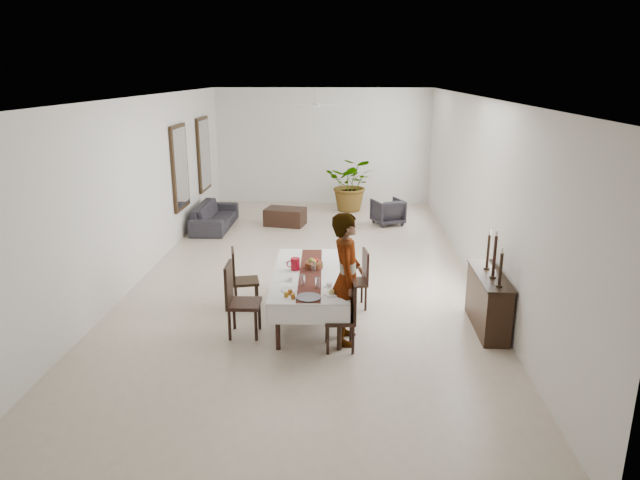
% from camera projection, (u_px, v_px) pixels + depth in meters
% --- Properties ---
extents(floor, '(6.00, 12.00, 0.00)m').
position_uv_depth(floor, '(308.00, 273.00, 10.65)').
color(floor, beige).
rests_on(floor, ground).
extents(ceiling, '(6.00, 12.00, 0.02)m').
position_uv_depth(ceiling, '(307.00, 97.00, 9.75)').
color(ceiling, white).
rests_on(ceiling, wall_back).
extents(wall_back, '(6.00, 0.02, 3.20)m').
position_uv_depth(wall_back, '(323.00, 147.00, 15.95)').
color(wall_back, silver).
rests_on(wall_back, floor).
extents(wall_front, '(6.00, 0.02, 3.20)m').
position_uv_depth(wall_front, '(252.00, 339.00, 4.45)').
color(wall_front, silver).
rests_on(wall_front, floor).
extents(wall_left, '(0.02, 12.00, 3.20)m').
position_uv_depth(wall_left, '(143.00, 187.00, 10.35)').
color(wall_left, silver).
rests_on(wall_left, floor).
extents(wall_right, '(0.02, 12.00, 3.20)m').
position_uv_depth(wall_right, '(477.00, 190.00, 10.05)').
color(wall_right, silver).
rests_on(wall_right, floor).
extents(dining_table_top, '(1.03, 2.29, 0.05)m').
position_uv_depth(dining_table_top, '(310.00, 275.00, 8.55)').
color(dining_table_top, black).
rests_on(dining_table_top, table_leg_fl).
extents(table_leg_fl, '(0.07, 0.07, 0.66)m').
position_uv_depth(table_leg_fl, '(278.00, 327.00, 7.63)').
color(table_leg_fl, black).
rests_on(table_leg_fl, floor).
extents(table_leg_fr, '(0.07, 0.07, 0.66)m').
position_uv_depth(table_leg_fr, '(339.00, 327.00, 7.62)').
color(table_leg_fr, black).
rests_on(table_leg_fr, floor).
extents(table_leg_bl, '(0.07, 0.07, 0.66)m').
position_uv_depth(table_leg_bl, '(288.00, 273.00, 9.67)').
color(table_leg_bl, black).
rests_on(table_leg_bl, floor).
extents(table_leg_br, '(0.07, 0.07, 0.66)m').
position_uv_depth(table_leg_br, '(336.00, 273.00, 9.67)').
color(table_leg_br, black).
rests_on(table_leg_br, floor).
extents(tablecloth_top, '(1.21, 2.46, 0.01)m').
position_uv_depth(tablecloth_top, '(310.00, 273.00, 8.54)').
color(tablecloth_top, silver).
rests_on(tablecloth_top, dining_table_top).
extents(tablecloth_drape_left, '(0.11, 2.41, 0.28)m').
position_uv_depth(tablecloth_drape_left, '(274.00, 282.00, 8.58)').
color(tablecloth_drape_left, silver).
rests_on(tablecloth_drape_left, dining_table_top).
extents(tablecloth_drape_right, '(0.11, 2.41, 0.28)m').
position_uv_depth(tablecloth_drape_right, '(347.00, 282.00, 8.57)').
color(tablecloth_drape_right, white).
rests_on(tablecloth_drape_right, dining_table_top).
extents(tablecloth_drape_near, '(1.10, 0.06, 0.28)m').
position_uv_depth(tablecloth_drape_near, '(308.00, 315.00, 7.42)').
color(tablecloth_drape_near, white).
rests_on(tablecloth_drape_near, dining_table_top).
extents(tablecloth_drape_far, '(1.10, 0.06, 0.28)m').
position_uv_depth(tablecloth_drape_far, '(312.00, 257.00, 9.73)').
color(tablecloth_drape_far, silver).
rests_on(tablecloth_drape_far, dining_table_top).
extents(table_runner, '(0.43, 2.35, 0.00)m').
position_uv_depth(table_runner, '(310.00, 273.00, 8.54)').
color(table_runner, '#532117').
rests_on(table_runner, tablecloth_top).
extents(red_pitcher, '(0.15, 0.15, 0.19)m').
position_uv_depth(red_pitcher, '(295.00, 264.00, 8.65)').
color(red_pitcher, maroon).
rests_on(red_pitcher, tablecloth_top).
extents(pitcher_handle, '(0.11, 0.02, 0.11)m').
position_uv_depth(pitcher_handle, '(290.00, 264.00, 8.65)').
color(pitcher_handle, maroon).
rests_on(pitcher_handle, red_pitcher).
extents(wine_glass_near, '(0.07, 0.07, 0.16)m').
position_uv_depth(wine_glass_near, '(317.00, 282.00, 7.93)').
color(wine_glass_near, white).
rests_on(wine_glass_near, tablecloth_top).
extents(wine_glass_mid, '(0.07, 0.07, 0.16)m').
position_uv_depth(wine_glass_mid, '(303.00, 280.00, 8.02)').
color(wine_glass_mid, white).
rests_on(wine_glass_mid, tablecloth_top).
extents(wine_glass_far, '(0.07, 0.07, 0.16)m').
position_uv_depth(wine_glass_far, '(314.00, 267.00, 8.56)').
color(wine_glass_far, white).
rests_on(wine_glass_far, tablecloth_top).
extents(teacup_right, '(0.08, 0.08, 0.06)m').
position_uv_depth(teacup_right, '(329.00, 285.00, 7.99)').
color(teacup_right, silver).
rests_on(teacup_right, saucer_right).
extents(saucer_right, '(0.14, 0.14, 0.01)m').
position_uv_depth(saucer_right, '(329.00, 286.00, 7.99)').
color(saucer_right, white).
rests_on(saucer_right, tablecloth_top).
extents(teacup_left, '(0.08, 0.08, 0.06)m').
position_uv_depth(teacup_left, '(290.00, 279.00, 8.22)').
color(teacup_left, silver).
rests_on(teacup_left, saucer_left).
extents(saucer_left, '(0.14, 0.14, 0.01)m').
position_uv_depth(saucer_left, '(290.00, 280.00, 8.22)').
color(saucer_left, white).
rests_on(saucer_left, tablecloth_top).
extents(plate_near_right, '(0.22, 0.22, 0.01)m').
position_uv_depth(plate_near_right, '(332.00, 294.00, 7.72)').
color(plate_near_right, white).
rests_on(plate_near_right, tablecloth_top).
extents(bread_near_right, '(0.08, 0.08, 0.08)m').
position_uv_depth(bread_near_right, '(332.00, 292.00, 7.72)').
color(bread_near_right, '#DDC26B').
rests_on(bread_near_right, plate_near_right).
extents(plate_near_left, '(0.22, 0.22, 0.01)m').
position_uv_depth(plate_near_left, '(289.00, 290.00, 7.86)').
color(plate_near_left, silver).
rests_on(plate_near_left, tablecloth_top).
extents(plate_far_left, '(0.22, 0.22, 0.01)m').
position_uv_depth(plate_far_left, '(292.00, 262.00, 9.03)').
color(plate_far_left, silver).
rests_on(plate_far_left, tablecloth_top).
extents(serving_tray, '(0.34, 0.34, 0.02)m').
position_uv_depth(serving_tray, '(309.00, 297.00, 7.59)').
color(serving_tray, '#3D3C41').
rests_on(serving_tray, tablecloth_top).
extents(jam_jar_a, '(0.06, 0.06, 0.07)m').
position_uv_depth(jam_jar_a, '(293.00, 296.00, 7.56)').
color(jam_jar_a, '#924E15').
rests_on(jam_jar_a, tablecloth_top).
extents(jam_jar_b, '(0.06, 0.06, 0.07)m').
position_uv_depth(jam_jar_b, '(286.00, 295.00, 7.61)').
color(jam_jar_b, '#966715').
rests_on(jam_jar_b, tablecloth_top).
extents(jam_jar_c, '(0.06, 0.06, 0.07)m').
position_uv_depth(jam_jar_c, '(290.00, 292.00, 7.70)').
color(jam_jar_c, brown).
rests_on(jam_jar_c, tablecloth_top).
extents(fruit_basket, '(0.28, 0.28, 0.09)m').
position_uv_depth(fruit_basket, '(314.00, 265.00, 8.75)').
color(fruit_basket, brown).
rests_on(fruit_basket, tablecloth_top).
extents(fruit_red, '(0.08, 0.08, 0.08)m').
position_uv_depth(fruit_red, '(316.00, 260.00, 8.74)').
color(fruit_red, '#A11510').
rests_on(fruit_red, fruit_basket).
extents(fruit_green, '(0.07, 0.07, 0.07)m').
position_uv_depth(fruit_green, '(311.00, 260.00, 8.75)').
color(fruit_green, olive).
rests_on(fruit_green, fruit_basket).
extents(fruit_yellow, '(0.08, 0.08, 0.08)m').
position_uv_depth(fruit_yellow, '(314.00, 262.00, 8.68)').
color(fruit_yellow, yellow).
rests_on(fruit_yellow, fruit_basket).
extents(chair_right_near_seat, '(0.44, 0.44, 0.05)m').
position_uv_depth(chair_right_near_seat, '(340.00, 319.00, 7.63)').
color(chair_right_near_seat, black).
rests_on(chair_right_near_seat, chair_right_near_leg_fl).
extents(chair_right_near_leg_fl, '(0.04, 0.04, 0.40)m').
position_uv_depth(chair_right_near_leg_fl, '(353.00, 340.00, 7.53)').
color(chair_right_near_leg_fl, black).
rests_on(chair_right_near_leg_fl, floor).
extents(chair_right_near_leg_fr, '(0.04, 0.04, 0.40)m').
position_uv_depth(chair_right_near_leg_fr, '(351.00, 329.00, 7.85)').
color(chair_right_near_leg_fr, black).
rests_on(chair_right_near_leg_fr, floor).
extents(chair_right_near_leg_bl, '(0.04, 0.04, 0.40)m').
position_uv_depth(chair_right_near_leg_bl, '(328.00, 340.00, 7.52)').
color(chair_right_near_leg_bl, black).
rests_on(chair_right_near_leg_bl, floor).
extents(chair_right_near_leg_br, '(0.04, 0.04, 0.40)m').
position_uv_depth(chair_right_near_leg_br, '(327.00, 329.00, 7.84)').
color(chair_right_near_leg_br, black).
rests_on(chair_right_near_leg_br, floor).
extents(chair_right_near_back, '(0.07, 0.41, 0.52)m').
position_uv_depth(chair_right_near_back, '(354.00, 300.00, 7.55)').
color(chair_right_near_back, black).
rests_on(chair_right_near_back, chair_right_near_seat).
extents(chair_right_far_seat, '(0.46, 0.46, 0.05)m').
position_uv_depth(chair_right_far_seat, '(354.00, 282.00, 8.99)').
color(chair_right_far_seat, black).
rests_on(chair_right_far_seat, chair_right_far_leg_fl).
extents(chair_right_far_leg_fl, '(0.05, 0.05, 0.39)m').
position_uv_depth(chair_right_far_leg_fl, '(366.00, 299.00, 8.92)').
color(chair_right_far_leg_fl, black).
rests_on(chair_right_far_leg_fl, floor).
extents(chair_right_far_leg_fr, '(0.05, 0.05, 0.39)m').
position_uv_depth(chair_right_far_leg_fr, '(362.00, 291.00, 9.23)').
color(chair_right_far_leg_fr, black).
rests_on(chair_right_far_leg_fr, floor).
extents(chair_right_far_leg_bl, '(0.05, 0.05, 0.39)m').
position_uv_depth(chair_right_far_leg_bl, '(345.00, 300.00, 8.88)').
color(chair_right_far_leg_bl, black).
rests_on(chair_right_far_leg_bl, floor).
extents(chair_right_far_leg_br, '(0.05, 0.05, 0.39)m').
position_uv_depth(chair_right_far_leg_br, '(342.00, 292.00, 9.19)').
color(chair_right_far_leg_br, black).
rests_on(chair_right_far_leg_br, floor).
extents(chair_right_far_back, '(0.10, 0.40, 0.51)m').
position_uv_depth(chair_right_far_back, '(365.00, 266.00, 8.93)').
color(chair_right_far_back, black).
rests_on(chair_right_far_back, chair_right_far_seat).
extents(chair_left_near_seat, '(0.46, 0.46, 0.05)m').
position_uv_depth(chair_left_near_seat, '(244.00, 304.00, 8.02)').
color(chair_left_near_seat, black).
rests_on(chair_left_near_seat, chair_left_near_leg_fl).
extents(chair_left_near_leg_fl, '(0.05, 0.05, 0.45)m').
position_uv_depth(chair_left_near_leg_fl, '(234.00, 315.00, 8.27)').
color(chair_left_near_leg_fl, black).
rests_on(chair_left_near_leg_fl, floor).
extents(chair_left_near_leg_fr, '(0.05, 0.05, 0.45)m').
position_uv_depth(chair_left_near_leg_fr, '(230.00, 325.00, 7.92)').
color(chair_left_near_leg_fr, black).
rests_on(chair_left_near_leg_fr, floor).
extents(chair_left_near_leg_bl, '(0.05, 0.05, 0.45)m').
position_uv_depth(chair_left_near_leg_bl, '(259.00, 315.00, 8.26)').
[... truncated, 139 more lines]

